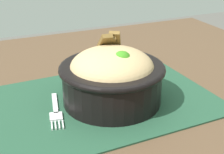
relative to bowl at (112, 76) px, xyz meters
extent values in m
cube|color=#4C3826|center=(0.03, 0.02, -0.07)|extent=(1.11, 0.98, 0.04)
cylinder|color=#412F20|center=(-0.47, -0.41, -0.45)|extent=(0.04, 0.04, 0.72)
cube|color=#1E422D|center=(0.02, -0.01, -0.05)|extent=(0.43, 0.31, 0.00)
cylinder|color=black|center=(0.00, 0.00, -0.02)|extent=(0.18, 0.18, 0.07)
torus|color=black|center=(0.00, 0.00, 0.02)|extent=(0.19, 0.19, 0.01)
ellipsoid|color=tan|center=(0.00, 0.00, 0.02)|extent=(0.21, 0.21, 0.07)
sphere|color=#367C1B|center=(-0.01, 0.02, 0.04)|extent=(0.03, 0.03, 0.03)
cylinder|color=orange|center=(0.02, 0.01, 0.03)|extent=(0.01, 0.04, 0.01)
cylinder|color=orange|center=(0.04, 0.02, 0.03)|extent=(0.03, 0.01, 0.01)
cube|color=brown|center=(-0.02, -0.04, 0.05)|extent=(0.04, 0.04, 0.05)
cube|color=brown|center=(-0.01, -0.05, 0.05)|extent=(0.03, 0.05, 0.04)
cube|color=brown|center=(0.00, -0.05, 0.05)|extent=(0.03, 0.05, 0.05)
cube|color=silver|center=(0.10, -0.04, -0.05)|extent=(0.02, 0.07, 0.00)
cube|color=silver|center=(0.11, 0.00, -0.05)|extent=(0.01, 0.01, 0.00)
cube|color=silver|center=(0.11, 0.02, -0.05)|extent=(0.03, 0.03, 0.00)
cube|color=silver|center=(0.13, 0.04, -0.05)|extent=(0.01, 0.02, 0.00)
cube|color=silver|center=(0.12, 0.04, -0.05)|extent=(0.01, 0.02, 0.00)
cube|color=silver|center=(0.11, 0.04, -0.05)|extent=(0.01, 0.02, 0.00)
cube|color=silver|center=(0.11, 0.05, -0.05)|extent=(0.01, 0.02, 0.00)
camera|label=1|loc=(0.22, 0.51, 0.25)|focal=53.42mm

